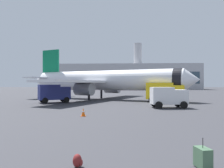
% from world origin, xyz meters
% --- Properties ---
extents(airplane_at_gate, '(34.09, 31.29, 10.50)m').
position_xyz_m(airplane_at_gate, '(-4.20, 40.49, 3.66)').
color(airplane_at_gate, white).
rests_on(airplane_at_gate, ground).
extents(service_truck, '(5.24, 4.38, 2.90)m').
position_xyz_m(service_truck, '(-11.42, 32.56, 1.61)').
color(service_truck, navy).
rests_on(service_truck, ground).
extents(fuel_truck, '(6.38, 3.77, 3.20)m').
position_xyz_m(fuel_truck, '(6.51, 34.37, 1.77)').
color(fuel_truck, yellow).
rests_on(fuel_truck, ground).
extents(cargo_van, '(4.59, 2.73, 2.60)m').
position_xyz_m(cargo_van, '(5.40, 25.72, 1.45)').
color(cargo_van, white).
rests_on(cargo_van, ground).
extents(safety_cone_near, '(0.44, 0.44, 0.73)m').
position_xyz_m(safety_cone_near, '(8.88, 33.76, 0.36)').
color(safety_cone_near, '#F2590C').
rests_on(safety_cone_near, ground).
extents(safety_cone_mid, '(0.44, 0.44, 0.78)m').
position_xyz_m(safety_cone_mid, '(-3.94, 18.05, 0.38)').
color(safety_cone_mid, '#F2590C').
rests_on(safety_cone_mid, ground).
extents(rolling_suitcase, '(0.53, 0.71, 1.10)m').
position_xyz_m(rolling_suitcase, '(2.67, 5.72, 0.39)').
color(rolling_suitcase, '#476B4C').
rests_on(rolling_suitcase, ground).
extents(traveller_backpack, '(0.36, 0.40, 0.48)m').
position_xyz_m(traveller_backpack, '(-1.81, 5.59, 0.23)').
color(traveller_backpack, maroon).
rests_on(traveller_backpack, ground).
extents(terminal_building, '(82.63, 16.58, 25.82)m').
position_xyz_m(terminal_building, '(-0.16, 122.43, 7.06)').
color(terminal_building, '#B2B2B7').
rests_on(terminal_building, ground).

